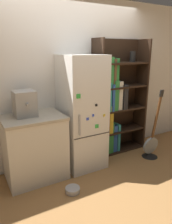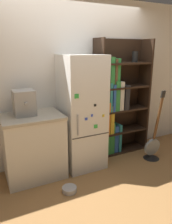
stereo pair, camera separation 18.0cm
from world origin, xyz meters
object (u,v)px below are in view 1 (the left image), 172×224
(refrigerator, at_px, (82,113))
(espresso_machine, at_px, (25,104))
(bookshelf, at_px, (113,104))
(pet_bowl, at_px, (73,190))
(guitar, at_px, (151,147))

(refrigerator, distance_m, espresso_machine, 0.88)
(bookshelf, distance_m, pet_bowl, 1.64)
(refrigerator, distance_m, pet_bowl, 1.12)
(guitar, bearing_deg, espresso_machine, 167.68)
(bookshelf, xyz_separation_m, guitar, (0.45, -0.54, -0.72))
(espresso_machine, relative_size, guitar, 0.29)
(espresso_machine, bearing_deg, pet_bowl, -60.07)
(refrigerator, xyz_separation_m, guitar, (1.15, -0.37, -0.69))
(espresso_machine, relative_size, pet_bowl, 1.78)
(refrigerator, height_order, bookshelf, bookshelf)
(guitar, xyz_separation_m, pet_bowl, (-1.62, -0.22, -0.14))
(espresso_machine, distance_m, pet_bowl, 1.31)
(bookshelf, relative_size, pet_bowl, 10.14)
(guitar, height_order, pet_bowl, guitar)
(refrigerator, height_order, guitar, refrigerator)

